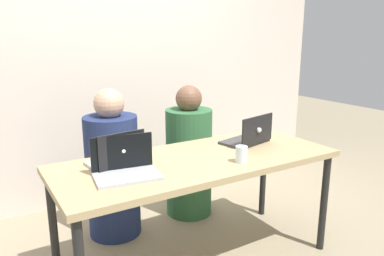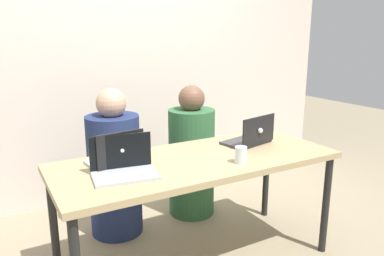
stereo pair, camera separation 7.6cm
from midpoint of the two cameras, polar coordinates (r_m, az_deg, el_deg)
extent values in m
cube|color=beige|center=(3.55, -10.27, 10.32)|extent=(4.69, 0.10, 2.58)
cube|color=tan|center=(2.38, 1.78, -5.05)|extent=(1.80, 0.73, 0.04)
cylinder|color=black|center=(2.83, 20.45, -10.95)|extent=(0.05, 0.05, 0.71)
cylinder|color=black|center=(2.54, -19.49, -13.83)|extent=(0.05, 0.05, 0.71)
cylinder|color=black|center=(3.23, 11.90, -7.17)|extent=(0.05, 0.05, 0.71)
cylinder|color=navy|center=(2.92, -10.93, -7.11)|extent=(0.45, 0.45, 0.93)
sphere|color=tan|center=(2.77, -11.46, 3.73)|extent=(0.22, 0.22, 0.22)
cylinder|color=#2E6038|center=(3.18, 0.62, -5.24)|extent=(0.42, 0.42, 0.91)
sphere|color=brown|center=(3.05, 0.65, 4.51)|extent=(0.22, 0.22, 0.22)
cube|color=#333338|center=(2.73, 8.98, -2.08)|extent=(0.38, 0.28, 0.02)
cube|color=black|center=(2.64, 10.95, -0.34)|extent=(0.33, 0.09, 0.20)
sphere|color=white|center=(2.63, 11.19, -0.39)|extent=(0.04, 0.04, 0.04)
cube|color=#B1B4B6|center=(2.09, -9.07, -7.22)|extent=(0.38, 0.26, 0.02)
cube|color=black|center=(2.15, -9.82, -3.52)|extent=(0.35, 0.06, 0.20)
sphere|color=white|center=(2.17, -9.90, -3.42)|extent=(0.04, 0.04, 0.04)
cube|color=#B1B6B7|center=(2.31, -10.98, -5.16)|extent=(0.32, 0.25, 0.02)
cube|color=black|center=(2.18, -9.81, -3.23)|extent=(0.29, 0.04, 0.21)
sphere|color=white|center=(2.16, -9.64, -3.32)|extent=(0.04, 0.04, 0.04)
cylinder|color=silver|center=(2.30, 8.39, -4.08)|extent=(0.07, 0.07, 0.10)
cylinder|color=silver|center=(2.30, 8.37, -4.62)|extent=(0.06, 0.06, 0.06)
camera|label=1|loc=(0.04, -89.09, 0.23)|focal=35.00mm
camera|label=2|loc=(0.04, 90.91, -0.23)|focal=35.00mm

